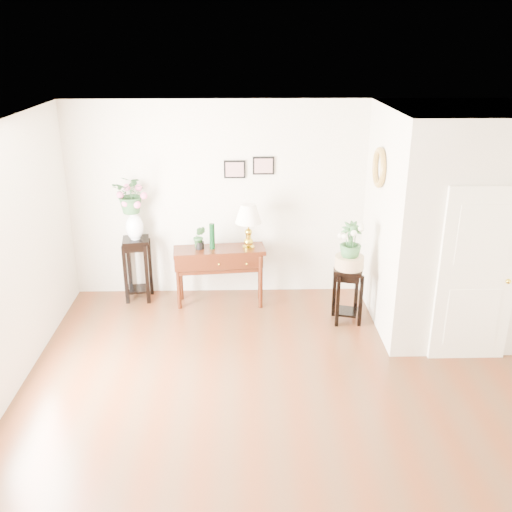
{
  "coord_description": "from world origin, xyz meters",
  "views": [
    {
      "loc": [
        -0.55,
        -5.07,
        3.62
      ],
      "look_at": [
        -0.39,
        1.3,
        1.12
      ],
      "focal_mm": 40.0,
      "sensor_mm": 36.0,
      "label": 1
    }
  ],
  "objects_px": {
    "console_table": "(220,276)",
    "plant_stand_a": "(138,269)",
    "plant_stand_b": "(347,295)",
    "table_lamp": "(248,224)"
  },
  "relations": [
    {
      "from": "console_table",
      "to": "table_lamp",
      "type": "bearing_deg",
      "value": -5.65
    },
    {
      "from": "table_lamp",
      "to": "console_table",
      "type": "bearing_deg",
      "value": 180.0
    },
    {
      "from": "table_lamp",
      "to": "plant_stand_a",
      "type": "relative_size",
      "value": 0.69
    },
    {
      "from": "table_lamp",
      "to": "plant_stand_a",
      "type": "distance_m",
      "value": 1.75
    },
    {
      "from": "table_lamp",
      "to": "plant_stand_b",
      "type": "relative_size",
      "value": 0.83
    },
    {
      "from": "table_lamp",
      "to": "plant_stand_a",
      "type": "bearing_deg",
      "value": 173.37
    },
    {
      "from": "console_table",
      "to": "plant_stand_a",
      "type": "relative_size",
      "value": 1.36
    },
    {
      "from": "table_lamp",
      "to": "plant_stand_b",
      "type": "distance_m",
      "value": 1.63
    },
    {
      "from": "plant_stand_a",
      "to": "plant_stand_b",
      "type": "bearing_deg",
      "value": -14.72
    },
    {
      "from": "table_lamp",
      "to": "plant_stand_b",
      "type": "height_order",
      "value": "table_lamp"
    }
  ]
}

